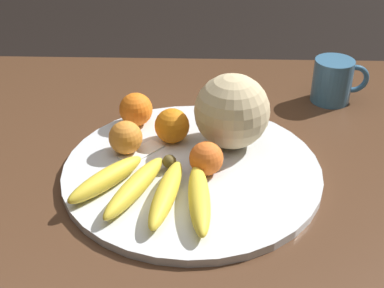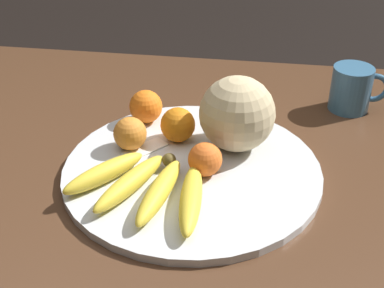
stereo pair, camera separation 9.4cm
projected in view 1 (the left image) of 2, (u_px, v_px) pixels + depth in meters
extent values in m
cube|color=#4C301E|center=(187.00, 192.00, 0.96)|extent=(1.30, 1.10, 0.04)
cube|color=#4C301E|center=(2.00, 195.00, 1.57)|extent=(0.07, 0.07, 0.73)
cylinder|color=silver|center=(192.00, 171.00, 0.97)|extent=(0.47, 0.47, 0.02)
torus|color=#1E4C56|center=(192.00, 170.00, 0.97)|extent=(0.47, 0.47, 0.01)
sphere|color=beige|center=(232.00, 111.00, 0.99)|extent=(0.14, 0.14, 0.14)
sphere|color=brown|center=(169.00, 161.00, 0.95)|extent=(0.03, 0.03, 0.03)
ellipsoid|color=yellow|center=(106.00, 179.00, 0.90)|extent=(0.13, 0.15, 0.03)
ellipsoid|color=yellow|center=(135.00, 187.00, 0.88)|extent=(0.11, 0.18, 0.03)
ellipsoid|color=yellow|center=(166.00, 194.00, 0.87)|extent=(0.07, 0.19, 0.03)
ellipsoid|color=yellow|center=(199.00, 198.00, 0.86)|extent=(0.05, 0.19, 0.04)
sphere|color=orange|center=(126.00, 138.00, 0.99)|extent=(0.06, 0.06, 0.06)
sphere|color=orange|center=(172.00, 126.00, 1.02)|extent=(0.07, 0.07, 0.07)
sphere|color=orange|center=(136.00, 109.00, 1.08)|extent=(0.07, 0.07, 0.07)
sphere|color=orange|center=(206.00, 158.00, 0.93)|extent=(0.06, 0.06, 0.06)
cube|color=white|center=(142.00, 152.00, 1.00)|extent=(0.08, 0.09, 0.00)
cylinder|color=#386689|center=(332.00, 81.00, 1.19)|extent=(0.09, 0.09, 0.10)
torus|color=#386689|center=(354.00, 79.00, 1.18)|extent=(0.07, 0.01, 0.07)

